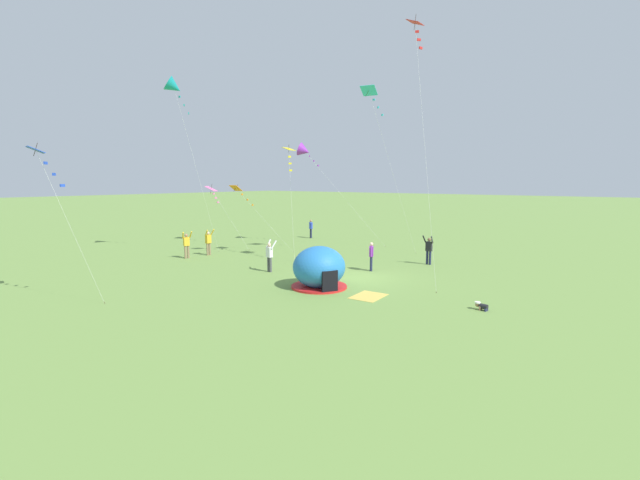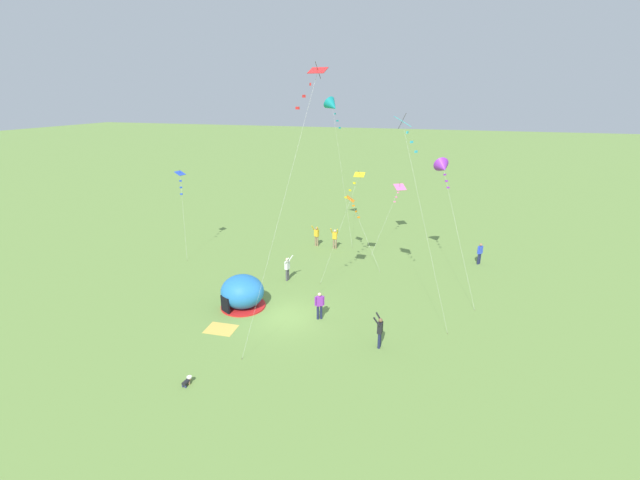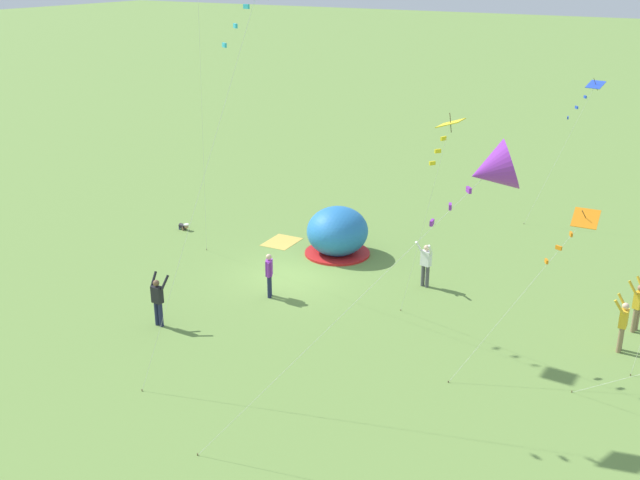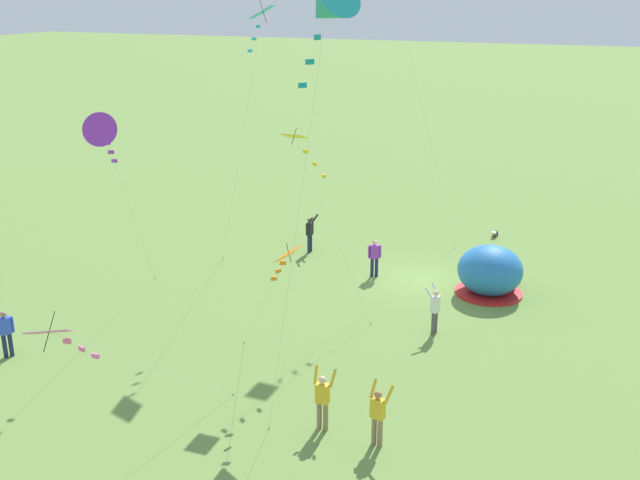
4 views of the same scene
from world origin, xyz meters
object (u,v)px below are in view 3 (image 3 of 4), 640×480
person_with_toddler (623,323)px  kite_purple (491,170)px  toddler_crawling (184,226)px  person_far_back (426,263)px  kite_blue (589,93)px  person_strolling (269,273)px  kite_orange (577,228)px  kite_yellow (446,134)px  person_near_tent (638,304)px  popup_tent (337,232)px  person_flying_kite (158,299)px

person_with_toddler → kite_purple: size_ratio=0.22×
toddler_crawling → person_far_back: (0.21, 12.30, 0.82)m
kite_blue → toddler_crawling: bearing=-56.7°
person_strolling → kite_orange: 11.27m
person_with_toddler → person_strolling: (2.36, -12.11, -0.03)m
person_far_back → kite_blue: kite_blue is taller
kite_yellow → person_strolling: bearing=-94.5°
person_near_tent → toddler_crawling: bearing=-89.9°
toddler_crawling → kite_purple: kite_purple is taller
person_strolling → kite_yellow: size_ratio=0.22×
person_near_tent → kite_purple: (10.20, -2.26, 6.79)m
person_with_toddler → popup_tent: bearing=-102.7°
popup_tent → person_far_back: popup_tent is taller
person_near_tent → person_with_toddler: bearing=-6.1°
person_near_tent → kite_yellow: 9.40m
toddler_crawling → kite_blue: bearing=123.3°
person_near_tent → kite_purple: kite_purple is taller
person_with_toddler → kite_orange: kite_orange is taller
person_with_toddler → kite_blue: bearing=-160.4°
person_far_back → kite_purple: kite_purple is taller
person_flying_kite → person_far_back: bearing=139.5°
person_near_tent → kite_purple: size_ratio=0.22×
toddler_crawling → kite_orange: size_ratio=0.11×
person_flying_kite → person_with_toddler: same height
kite_purple → kite_orange: size_ratio=1.67×
popup_tent → toddler_crawling: bearing=-82.4°
toddler_crawling → person_strolling: (4.05, 7.64, 0.79)m
kite_purple → kite_yellow: bearing=-150.2°
person_near_tent → person_strolling: bearing=-71.6°
person_near_tent → kite_blue: size_ratio=0.27×
kite_blue → popup_tent: bearing=-40.4°
person_strolling → person_flying_kite: bearing=-26.6°
person_strolling → kite_purple: size_ratio=0.20×
kite_yellow → kite_purple: bearing=29.8°
person_with_toddler → kite_yellow: 8.57m
kite_yellow → toddler_crawling: bearing=-107.6°
popup_tent → person_strolling: (5.07, -0.05, -0.03)m
person_with_toddler → person_far_back: 7.60m
popup_tent → kite_orange: bearing=67.1°
kite_orange → kite_yellow: bearing=-73.7°
kite_orange → person_strolling: bearing=-86.9°
person_near_tent → person_strolling: size_ratio=1.10×
toddler_crawling → kite_blue: 19.53m
toddler_crawling → kite_purple: bearing=60.1°
person_flying_kite → person_far_back: (-7.75, 6.61, 0.00)m
kite_yellow → person_with_toddler: bearing=118.8°
person_flying_kite → kite_orange: kite_orange is taller
popup_tent → person_flying_kite: popup_tent is taller
person_flying_kite → kite_blue: kite_blue is taller
person_far_back → kite_purple: 13.20m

